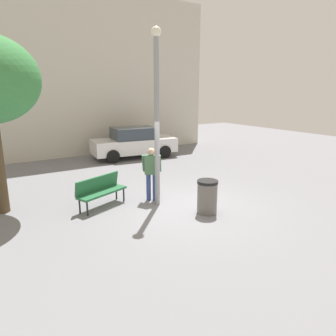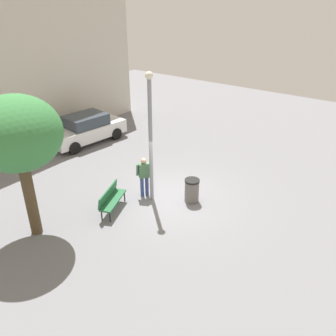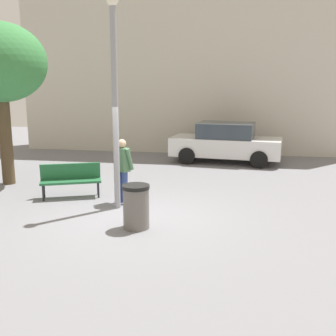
% 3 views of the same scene
% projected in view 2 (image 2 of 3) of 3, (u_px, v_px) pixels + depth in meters
% --- Properties ---
extents(ground_plane, '(36.00, 36.00, 0.00)m').
position_uv_depth(ground_plane, '(173.00, 198.00, 14.06)').
color(ground_plane, slate).
extents(building_facade, '(14.81, 2.00, 8.31)m').
position_uv_depth(building_facade, '(12.00, 64.00, 17.44)').
color(building_facade, beige).
rests_on(building_facade, ground_plane).
extents(lamppost, '(0.28, 0.28, 5.03)m').
position_uv_depth(lamppost, '(150.00, 133.00, 12.70)').
color(lamppost, gray).
rests_on(lamppost, ground_plane).
extents(person_by_lamppost, '(0.61, 0.54, 1.67)m').
position_uv_depth(person_by_lamppost, '(144.00, 174.00, 13.78)').
color(person_by_lamppost, '#334784').
rests_on(person_by_lamppost, ground_plane).
extents(park_bench, '(1.66, 1.04, 0.92)m').
position_uv_depth(park_bench, '(111.00, 198.00, 13.03)').
color(park_bench, '#236038').
rests_on(park_bench, ground_plane).
extents(plaza_tree, '(2.72, 2.72, 4.80)m').
position_uv_depth(plaza_tree, '(17.00, 135.00, 10.44)').
color(plaza_tree, '#4E3E28').
rests_on(plaza_tree, ground_plane).
extents(parked_car_white, '(4.37, 2.21, 1.55)m').
position_uv_depth(parked_car_white, '(86.00, 129.00, 18.83)').
color(parked_car_white, silver).
rests_on(parked_car_white, ground_plane).
extents(trash_bin, '(0.58, 0.58, 0.95)m').
position_uv_depth(trash_bin, '(192.00, 190.00, 13.64)').
color(trash_bin, '#66605B').
rests_on(trash_bin, ground_plane).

